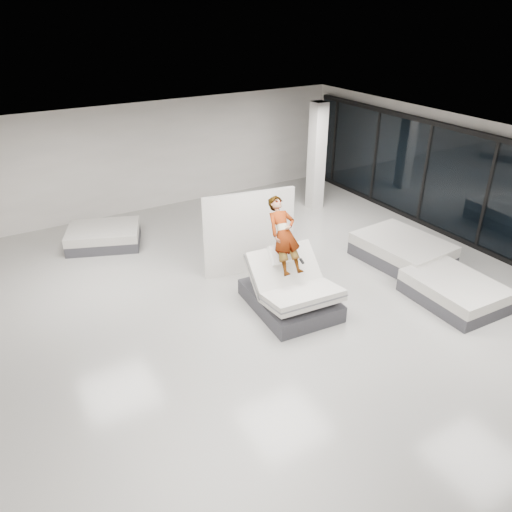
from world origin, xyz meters
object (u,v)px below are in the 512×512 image
(flat_bed_right_far, at_px, (402,250))
(column, at_px, (317,157))
(hero_bed, at_px, (291,292))
(flat_bed_left_far, at_px, (104,236))
(remote, at_px, (302,261))
(divider_panel, at_px, (249,233))
(person, at_px, (284,248))
(flat_bed_right_near, at_px, (454,291))

(flat_bed_right_far, height_order, column, column)
(hero_bed, bearing_deg, flat_bed_left_far, 116.80)
(hero_bed, height_order, remote, hero_bed)
(hero_bed, relative_size, flat_bed_left_far, 0.96)
(remote, xyz_separation_m, flat_bed_right_far, (3.32, 0.40, -0.78))
(divider_panel, distance_m, column, 4.58)
(remote, bearing_deg, flat_bed_left_far, 122.92)
(person, height_order, column, column)
(flat_bed_right_near, bearing_deg, hero_bed, 153.53)
(hero_bed, xyz_separation_m, remote, (0.22, -0.03, 0.68))
(hero_bed, distance_m, flat_bed_right_near, 3.50)
(flat_bed_right_near, bearing_deg, flat_bed_right_far, 78.10)
(person, distance_m, column, 5.58)
(divider_panel, bearing_deg, column, 43.74)
(remote, relative_size, column, 0.04)
(hero_bed, xyz_separation_m, divider_panel, (0.08, 1.85, 0.60))
(remote, distance_m, flat_bed_left_far, 5.79)
(divider_panel, xyz_separation_m, column, (3.76, 2.53, 0.61))
(column, bearing_deg, divider_panel, -146.05)
(divider_panel, height_order, flat_bed_right_near, divider_panel)
(divider_panel, xyz_separation_m, flat_bed_left_far, (-2.60, 3.15, -0.74))
(hero_bed, height_order, person, person)
(hero_bed, xyz_separation_m, person, (0.03, 0.33, 0.87))
(person, xyz_separation_m, flat_bed_right_near, (3.11, -1.89, -1.00))
(person, height_order, flat_bed_right_near, person)
(divider_panel, distance_m, flat_bed_right_near, 4.64)
(flat_bed_left_far, distance_m, column, 6.54)
(flat_bed_right_near, distance_m, column, 6.13)
(hero_bed, relative_size, divider_panel, 0.96)
(person, relative_size, remote, 11.72)
(flat_bed_right_near, relative_size, column, 0.61)
(hero_bed, bearing_deg, flat_bed_right_far, 5.89)
(remote, bearing_deg, hero_bed, 175.54)
(hero_bed, relative_size, remote, 14.93)
(remote, height_order, flat_bed_right_far, remote)
(column, bearing_deg, flat_bed_right_far, -94.28)
(flat_bed_right_near, relative_size, flat_bed_left_far, 0.90)
(hero_bed, bearing_deg, flat_bed_right_near, -26.47)
(flat_bed_right_far, bearing_deg, person, -179.46)
(person, xyz_separation_m, column, (3.82, 4.05, 0.34))
(flat_bed_right_near, bearing_deg, remote, 152.36)
(hero_bed, distance_m, divider_panel, 1.95)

